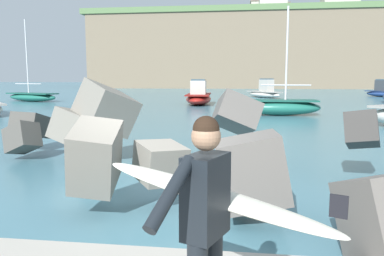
{
  "coord_description": "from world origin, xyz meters",
  "views": [
    {
      "loc": [
        1.5,
        -6.08,
        2.27
      ],
      "look_at": [
        0.63,
        0.5,
        1.4
      ],
      "focal_mm": 35.54,
      "sensor_mm": 36.0,
      "label": 1
    }
  ],
  "objects_px": {
    "boat_near_right": "(279,106)",
    "station_building_central": "(263,11)",
    "surfer_with_board": "(208,212)",
    "boat_far_left": "(199,97)",
    "boat_near_left": "(265,92)",
    "boat_mid_right": "(32,96)",
    "station_building_west": "(279,12)",
    "boat_near_centre": "(384,92)"
  },
  "relations": [
    {
      "from": "boat_near_right",
      "to": "station_building_central",
      "type": "relative_size",
      "value": 0.96
    },
    {
      "from": "surfer_with_board",
      "to": "station_building_central",
      "type": "height_order",
      "value": "station_building_central"
    },
    {
      "from": "surfer_with_board",
      "to": "boat_near_right",
      "type": "relative_size",
      "value": 0.32
    },
    {
      "from": "boat_far_left",
      "to": "surfer_with_board",
      "type": "bearing_deg",
      "value": -83.29
    },
    {
      "from": "boat_near_left",
      "to": "station_building_central",
      "type": "relative_size",
      "value": 0.87
    },
    {
      "from": "boat_mid_right",
      "to": "station_building_west",
      "type": "bearing_deg",
      "value": 67.56
    },
    {
      "from": "station_building_central",
      "to": "boat_mid_right",
      "type": "bearing_deg",
      "value": -110.11
    },
    {
      "from": "boat_near_left",
      "to": "boat_near_right",
      "type": "distance_m",
      "value": 21.49
    },
    {
      "from": "station_building_central",
      "to": "boat_near_left",
      "type": "bearing_deg",
      "value": -92.38
    },
    {
      "from": "surfer_with_board",
      "to": "boat_far_left",
      "type": "xyz_separation_m",
      "value": [
        -3.54,
        30.13,
        -0.6
      ]
    },
    {
      "from": "boat_far_left",
      "to": "station_building_central",
      "type": "distance_m",
      "value": 75.15
    },
    {
      "from": "boat_near_centre",
      "to": "boat_far_left",
      "type": "height_order",
      "value": "boat_far_left"
    },
    {
      "from": "boat_near_left",
      "to": "station_building_west",
      "type": "bearing_deg",
      "value": 83.79
    },
    {
      "from": "station_building_central",
      "to": "boat_near_centre",
      "type": "bearing_deg",
      "value": -77.82
    },
    {
      "from": "boat_far_left",
      "to": "station_building_central",
      "type": "relative_size",
      "value": 0.91
    },
    {
      "from": "boat_near_left",
      "to": "station_building_central",
      "type": "xyz_separation_m",
      "value": [
        2.48,
        59.65,
        19.26
      ]
    },
    {
      "from": "boat_near_left",
      "to": "boat_near_centre",
      "type": "relative_size",
      "value": 1.2
    },
    {
      "from": "boat_near_left",
      "to": "boat_far_left",
      "type": "xyz_separation_m",
      "value": [
        -6.33,
        -12.46,
        0.02
      ]
    },
    {
      "from": "boat_near_centre",
      "to": "station_building_west",
      "type": "distance_m",
      "value": 61.9
    },
    {
      "from": "boat_near_left",
      "to": "station_building_central",
      "type": "bearing_deg",
      "value": 87.62
    },
    {
      "from": "boat_far_left",
      "to": "station_building_west",
      "type": "xyz_separation_m",
      "value": [
        13.09,
        74.55,
        19.16
      ]
    },
    {
      "from": "boat_near_centre",
      "to": "station_building_west",
      "type": "xyz_separation_m",
      "value": [
        -7.79,
        58.33,
        19.2
      ]
    },
    {
      "from": "boat_mid_right",
      "to": "boat_far_left",
      "type": "bearing_deg",
      "value": -7.49
    },
    {
      "from": "boat_near_right",
      "to": "boat_far_left",
      "type": "bearing_deg",
      "value": 123.71
    },
    {
      "from": "boat_near_centre",
      "to": "boat_near_right",
      "type": "relative_size",
      "value": 0.76
    },
    {
      "from": "boat_mid_right",
      "to": "station_building_west",
      "type": "xyz_separation_m",
      "value": [
        29.88,
        72.34,
        19.35
      ]
    },
    {
      "from": "surfer_with_board",
      "to": "boat_near_centre",
      "type": "bearing_deg",
      "value": 69.5
    },
    {
      "from": "boat_near_left",
      "to": "boat_far_left",
      "type": "distance_m",
      "value": 13.98
    },
    {
      "from": "station_building_west",
      "to": "station_building_central",
      "type": "distance_m",
      "value": 4.93
    },
    {
      "from": "station_building_central",
      "to": "surfer_with_board",
      "type": "bearing_deg",
      "value": -92.95
    },
    {
      "from": "boat_near_left",
      "to": "boat_near_right",
      "type": "height_order",
      "value": "boat_near_right"
    },
    {
      "from": "surfer_with_board",
      "to": "boat_mid_right",
      "type": "relative_size",
      "value": 0.26
    },
    {
      "from": "surfer_with_board",
      "to": "boat_near_left",
      "type": "distance_m",
      "value": 42.69
    },
    {
      "from": "surfer_with_board",
      "to": "boat_far_left",
      "type": "relative_size",
      "value": 0.33
    },
    {
      "from": "boat_near_right",
      "to": "station_building_central",
      "type": "bearing_deg",
      "value": 88.03
    },
    {
      "from": "boat_far_left",
      "to": "boat_near_right",
      "type": "bearing_deg",
      "value": -56.29
    },
    {
      "from": "boat_mid_right",
      "to": "boat_near_left",
      "type": "bearing_deg",
      "value": 23.91
    },
    {
      "from": "boat_near_right",
      "to": "station_building_west",
      "type": "distance_m",
      "value": 86.07
    },
    {
      "from": "boat_near_centre",
      "to": "surfer_with_board",
      "type": "bearing_deg",
      "value": -110.5
    },
    {
      "from": "boat_near_right",
      "to": "boat_far_left",
      "type": "xyz_separation_m",
      "value": [
        -6.02,
        9.02,
        0.14
      ]
    },
    {
      "from": "boat_mid_right",
      "to": "boat_far_left",
      "type": "height_order",
      "value": "boat_mid_right"
    },
    {
      "from": "boat_near_centre",
      "to": "station_building_central",
      "type": "relative_size",
      "value": 0.72
    }
  ]
}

